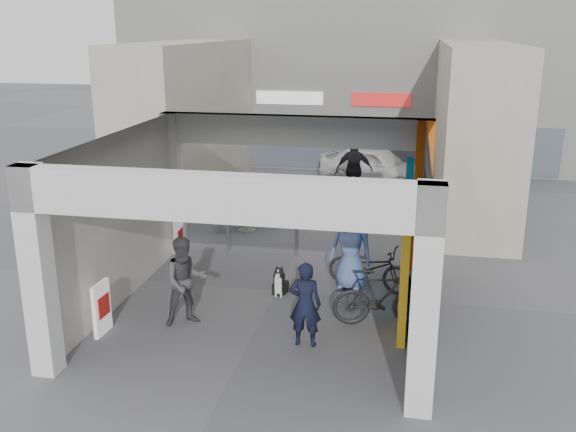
% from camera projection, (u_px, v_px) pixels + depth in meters
% --- Properties ---
extents(ground, '(90.00, 90.00, 0.00)m').
position_uv_depth(ground, '(276.00, 291.00, 13.84)').
color(ground, '#56555B').
rests_on(ground, ground).
extents(arcade_canopy, '(6.40, 6.45, 6.40)m').
position_uv_depth(arcade_canopy, '(294.00, 199.00, 12.31)').
color(arcade_canopy, beige).
rests_on(arcade_canopy, ground).
extents(far_building, '(18.00, 4.08, 8.00)m').
position_uv_depth(far_building, '(348.00, 64.00, 25.86)').
color(far_building, silver).
rests_on(far_building, ground).
extents(plaza_bldg_left, '(2.00, 9.00, 5.00)m').
position_uv_depth(plaza_bldg_left, '(189.00, 120.00, 21.00)').
color(plaza_bldg_left, '#B0A891').
rests_on(plaza_bldg_left, ground).
extents(plaza_bldg_right, '(2.00, 9.00, 5.00)m').
position_uv_depth(plaza_bldg_right, '(473.00, 128.00, 19.36)').
color(plaza_bldg_right, '#B0A891').
rests_on(plaza_bldg_right, ground).
extents(bollard_left, '(0.09, 0.09, 0.88)m').
position_uv_depth(bollard_left, '(228.00, 234.00, 16.17)').
color(bollard_left, gray).
rests_on(bollard_left, ground).
extents(bollard_center, '(0.09, 0.09, 0.95)m').
position_uv_depth(bollard_center, '(296.00, 237.00, 15.81)').
color(bollard_center, gray).
rests_on(bollard_center, ground).
extents(bollard_right, '(0.09, 0.09, 0.83)m').
position_uv_depth(bollard_right, '(366.00, 240.00, 15.77)').
color(bollard_right, gray).
rests_on(bollard_right, ground).
extents(advert_board_near, '(0.12, 0.55, 1.00)m').
position_uv_depth(advert_board_near, '(102.00, 308.00, 11.81)').
color(advert_board_near, white).
rests_on(advert_board_near, ground).
extents(advert_board_far, '(0.13, 0.55, 1.00)m').
position_uv_depth(advert_board_far, '(179.00, 239.00, 15.62)').
color(advert_board_far, white).
rests_on(advert_board_far, ground).
extents(cafe_set, '(1.57, 1.27, 0.95)m').
position_uv_depth(cafe_set, '(245.00, 215.00, 18.11)').
color(cafe_set, '#A1A1A6').
rests_on(cafe_set, ground).
extents(produce_stand, '(1.17, 0.64, 0.77)m').
position_uv_depth(produce_stand, '(255.00, 200.00, 19.84)').
color(produce_stand, black).
rests_on(produce_stand, ground).
extents(crate_stack, '(0.54, 0.47, 0.56)m').
position_uv_depth(crate_stack, '(338.00, 194.00, 20.60)').
color(crate_stack, '#175217').
rests_on(crate_stack, ground).
extents(border_collie, '(0.25, 0.48, 0.67)m').
position_uv_depth(border_collie, '(280.00, 283.00, 13.56)').
color(border_collie, black).
rests_on(border_collie, ground).
extents(man_with_dog, '(0.58, 0.38, 1.57)m').
position_uv_depth(man_with_dog, '(305.00, 304.00, 11.29)').
color(man_with_dog, black).
rests_on(man_with_dog, ground).
extents(man_back_turned, '(1.06, 1.00, 1.73)m').
position_uv_depth(man_back_turned, '(186.00, 281.00, 12.09)').
color(man_back_turned, '#404043').
rests_on(man_back_turned, ground).
extents(man_elderly, '(0.96, 0.69, 1.84)m').
position_uv_depth(man_elderly, '(351.00, 248.00, 13.73)').
color(man_elderly, '#586FAB').
rests_on(man_elderly, ground).
extents(man_crates, '(1.19, 0.53, 2.00)m').
position_uv_depth(man_crates, '(354.00, 170.00, 20.76)').
color(man_crates, black).
rests_on(man_crates, ground).
extents(bicycle_front, '(2.00, 1.17, 0.99)m').
position_uv_depth(bicycle_front, '(370.00, 267.00, 13.81)').
color(bicycle_front, black).
rests_on(bicycle_front, ground).
extents(bicycle_rear, '(1.93, 0.94, 1.12)m').
position_uv_depth(bicycle_rear, '(382.00, 297.00, 12.15)').
color(bicycle_rear, black).
rests_on(bicycle_rear, ground).
extents(white_van, '(4.32, 2.97, 1.37)m').
position_uv_depth(white_van, '(375.00, 166.00, 22.86)').
color(white_van, silver).
rests_on(white_van, ground).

